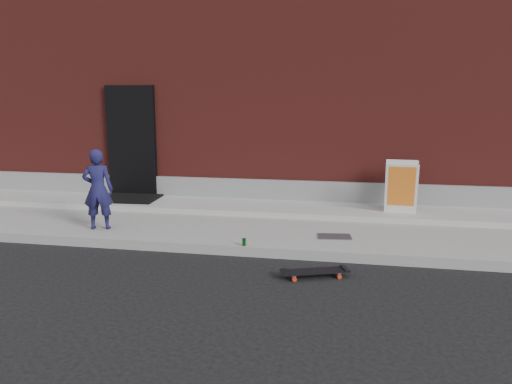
% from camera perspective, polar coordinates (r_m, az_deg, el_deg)
% --- Properties ---
extents(ground, '(80.00, 80.00, 0.00)m').
position_cam_1_polar(ground, '(7.43, -4.66, -7.19)').
color(ground, black).
rests_on(ground, ground).
extents(sidewalk, '(20.00, 3.00, 0.15)m').
position_cam_1_polar(sidewalk, '(8.80, -2.07, -3.76)').
color(sidewalk, gray).
rests_on(sidewalk, ground).
extents(apron, '(20.00, 1.20, 0.10)m').
position_cam_1_polar(apron, '(9.63, -0.89, -1.72)').
color(apron, '#969691').
rests_on(apron, sidewalk).
extents(building, '(20.00, 8.10, 5.00)m').
position_cam_1_polar(building, '(13.93, 3.00, 11.67)').
color(building, maroon).
rests_on(building, ground).
extents(child, '(0.55, 0.43, 1.32)m').
position_cam_1_polar(child, '(8.51, -17.63, 0.29)').
color(child, '#191845').
rests_on(child, sidewalk).
extents(skateboard, '(0.88, 0.50, 0.10)m').
position_cam_1_polar(skateboard, '(6.54, 6.76, -9.03)').
color(skateboard, red).
rests_on(skateboard, ground).
extents(pizza_sign, '(0.60, 0.70, 0.93)m').
position_cam_1_polar(pizza_sign, '(9.29, 16.25, 0.62)').
color(pizza_sign, silver).
rests_on(pizza_sign, apron).
extents(soda_can, '(0.07, 0.07, 0.11)m').
position_cam_1_polar(soda_can, '(7.31, -1.36, -5.76)').
color(soda_can, '#1B892C').
rests_on(soda_can, sidewalk).
extents(doormat, '(1.19, 0.98, 0.03)m').
position_cam_1_polar(doormat, '(10.43, -14.24, -0.70)').
color(doormat, black).
rests_on(doormat, apron).
extents(utility_plate, '(0.55, 0.38, 0.02)m').
position_cam_1_polar(utility_plate, '(7.87, 8.95, -5.05)').
color(utility_plate, '#525257').
rests_on(utility_plate, sidewalk).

